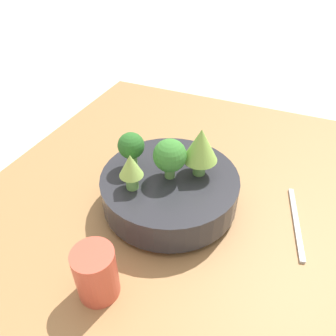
% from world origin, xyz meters
% --- Properties ---
extents(ground_plane, '(6.00, 6.00, 0.00)m').
position_xyz_m(ground_plane, '(0.00, 0.00, 0.00)').
color(ground_plane, beige).
extents(table, '(0.97, 0.84, 0.04)m').
position_xyz_m(table, '(0.00, 0.00, 0.02)').
color(table, '#9E7042').
rests_on(table, ground_plane).
extents(bowl, '(0.28, 0.28, 0.08)m').
position_xyz_m(bowl, '(-0.03, 0.00, 0.09)').
color(bowl, '#28282D').
rests_on(bowl, table).
extents(broccoli_floret_center, '(0.06, 0.06, 0.08)m').
position_xyz_m(broccoli_floret_center, '(-0.03, 0.00, 0.17)').
color(broccoli_floret_center, '#609347').
rests_on(broccoli_floret_center, bowl).
extents(romanesco_piece_far, '(0.05, 0.05, 0.08)m').
position_xyz_m(romanesco_piece_far, '(-0.09, 0.05, 0.17)').
color(romanesco_piece_far, '#6BA34C').
rests_on(romanesco_piece_far, bowl).
extents(broccoli_floret_back, '(0.05, 0.05, 0.08)m').
position_xyz_m(broccoli_floret_back, '(-0.03, 0.08, 0.17)').
color(broccoli_floret_back, '#7AB256').
rests_on(broccoli_floret_back, bowl).
extents(romanesco_piece_near, '(0.07, 0.07, 0.10)m').
position_xyz_m(romanesco_piece_near, '(-0.00, -0.05, 0.18)').
color(romanesco_piece_near, '#609347').
rests_on(romanesco_piece_near, bowl).
extents(cup, '(0.07, 0.07, 0.10)m').
position_xyz_m(cup, '(-0.26, 0.03, 0.09)').
color(cup, '#C64C38').
rests_on(cup, table).
extents(fork, '(0.19, 0.05, 0.01)m').
position_xyz_m(fork, '(0.02, -0.25, 0.04)').
color(fork, '#B2B2B7').
rests_on(fork, table).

